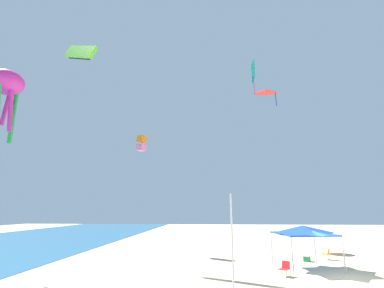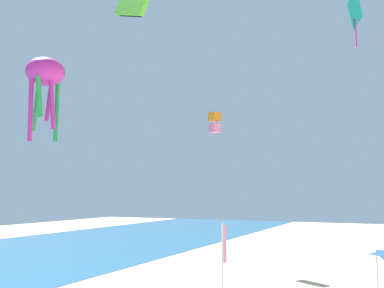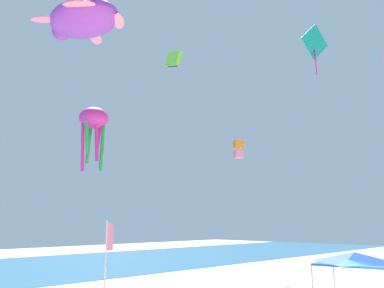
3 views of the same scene
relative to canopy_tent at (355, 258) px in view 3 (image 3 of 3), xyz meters
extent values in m
cube|color=#28668E|center=(-2.53, 29.87, -2.43)|extent=(120.00, 23.82, 0.02)
cylinder|color=#B7B7BC|center=(1.47, 1.87, -1.37)|extent=(0.07, 0.07, 2.15)
cube|color=blue|center=(0.00, 0.00, -0.24)|extent=(4.00, 3.83, 0.10)
pyramid|color=blue|center=(0.00, 0.00, 0.06)|extent=(3.92, 3.75, 0.50)
cylinder|color=silver|center=(-11.03, 5.54, -0.30)|extent=(0.06, 0.06, 4.30)
cube|color=pink|center=(-10.85, 5.54, 1.20)|extent=(0.30, 0.02, 1.10)
cube|color=orange|center=(8.51, 13.65, 8.81)|extent=(1.05, 1.05, 0.70)
cube|color=pink|center=(8.51, 13.65, 7.87)|extent=(1.05, 1.05, 0.70)
ellipsoid|color=#E02D9E|center=(-1.79, 21.67, 10.80)|extent=(2.54, 2.54, 1.85)
cylinder|color=#E02D9E|center=(-1.02, 21.97, 8.94)|extent=(0.55, 0.40, 2.72)
cylinder|color=green|center=(-1.66, 22.48, 8.56)|extent=(0.35, 0.64, 3.46)
cylinder|color=#E02D9E|center=(-2.43, 22.18, 8.19)|extent=(0.63, 0.56, 4.21)
cylinder|color=green|center=(-2.55, 21.37, 8.94)|extent=(0.55, 0.40, 2.72)
cylinder|color=#E02D9E|center=(-1.91, 20.86, 8.56)|extent=(0.35, 0.64, 3.46)
cylinder|color=green|center=(-1.14, 21.16, 8.19)|extent=(0.63, 0.56, 4.21)
cube|color=#66D82D|center=(6.72, 20.57, 18.57)|extent=(2.68, 4.94, 3.21)
cube|color=black|center=(6.72, 20.57, 17.89)|extent=(2.04, 3.65, 1.80)
ellipsoid|color=purple|center=(-9.85, 10.25, 12.97)|extent=(3.68, 4.53, 1.92)
sphere|color=purple|center=(-9.89, 12.74, 13.10)|extent=(1.12, 1.12, 1.12)
ellipsoid|color=pink|center=(-11.49, 11.47, 12.79)|extent=(1.67, 1.77, 0.25)
ellipsoid|color=pink|center=(-8.26, 11.52, 12.79)|extent=(1.64, 1.79, 0.25)
ellipsoid|color=pink|center=(-11.07, 8.74, 12.79)|extent=(1.67, 1.77, 0.25)
ellipsoid|color=pink|center=(-8.59, 8.78, 12.79)|extent=(1.64, 1.79, 0.25)
cube|color=teal|center=(1.96, 2.41, 13.03)|extent=(2.27, 0.71, 2.34)
cylinder|color=#E02D9E|center=(1.96, 2.41, 11.67)|extent=(0.08, 0.08, 1.67)
camera|label=1|loc=(-20.16, 6.15, 1.33)|focal=25.93mm
camera|label=2|loc=(-23.18, 0.85, 2.70)|focal=40.53mm
camera|label=3|loc=(-20.86, -8.79, 1.79)|focal=38.20mm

